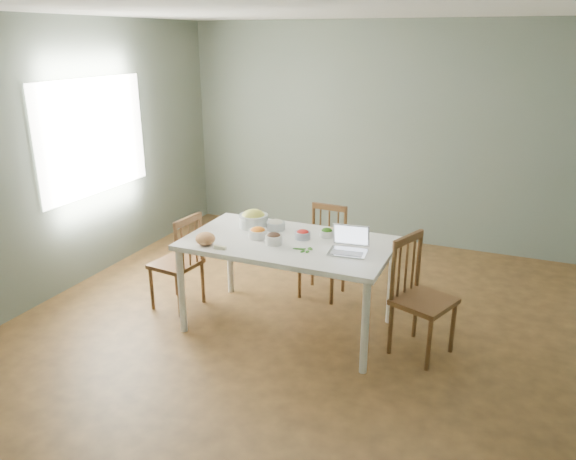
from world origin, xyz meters
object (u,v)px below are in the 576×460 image
at_px(dining_table, 288,285).
at_px(chair_far, 322,253).
at_px(chair_left, 176,261).
at_px(laptop, 348,241).
at_px(bowl_squash, 254,219).
at_px(chair_right, 424,299).
at_px(bread_boule, 205,239).

bearing_deg(dining_table, chair_far, 85.84).
xyz_separation_m(chair_left, laptop, (1.71, -0.03, 0.46)).
relative_size(chair_left, laptop, 3.09).
bearing_deg(laptop, chair_far, 115.48).
height_order(chair_left, bowl_squash, bowl_squash).
bearing_deg(chair_far, chair_right, -29.76).
distance_m(chair_far, laptop, 1.07).
bearing_deg(chair_right, dining_table, 112.54).
bearing_deg(bread_boule, chair_far, 59.04).
relative_size(chair_left, bread_boule, 5.61).
xyz_separation_m(dining_table, chair_left, (-1.15, -0.04, 0.05)).
xyz_separation_m(dining_table, bowl_squash, (-0.44, 0.23, 0.49)).
relative_size(chair_far, chair_right, 0.92).
distance_m(chair_right, laptop, 0.77).
height_order(chair_far, laptop, laptop).
bearing_deg(chair_right, laptop, 120.21).
xyz_separation_m(chair_left, bowl_squash, (0.71, 0.27, 0.44)).
distance_m(chair_left, laptop, 1.77).
relative_size(bowl_squash, laptop, 0.89).
height_order(chair_right, bread_boule, chair_right).
bearing_deg(chair_right, chair_left, 112.87).
xyz_separation_m(chair_right, bowl_squash, (-1.63, 0.20, 0.41)).
distance_m(dining_table, bowl_squash, 0.70).
relative_size(chair_far, laptop, 3.00).
bearing_deg(chair_far, bread_boule, -118.34).
distance_m(bread_boule, laptop, 1.20).
bearing_deg(chair_far, dining_table, -91.54).
bearing_deg(chair_far, laptop, -55.70).
height_order(bread_boule, laptop, laptop).
distance_m(chair_far, chair_right, 1.34).
bearing_deg(dining_table, chair_left, -178.02).
relative_size(chair_right, bread_boule, 5.94).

